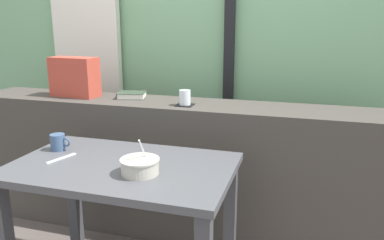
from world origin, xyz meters
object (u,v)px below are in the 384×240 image
at_px(soup_bowl, 140,166).
at_px(fork_utensil, 61,158).
at_px(coaster_square, 185,105).
at_px(closed_book, 131,95).
at_px(ceramic_mug, 58,142).
at_px(breakfast_table, 123,187).
at_px(throw_pillow, 75,77).
at_px(juice_glass, 185,98).

relative_size(soup_bowl, fork_utensil, 1.03).
xyz_separation_m(coaster_square, closed_book, (-0.41, 0.12, 0.02)).
bearing_deg(fork_utensil, coaster_square, 71.98).
bearing_deg(ceramic_mug, coaster_square, 42.98).
bearing_deg(ceramic_mug, fork_utensil, -49.98).
bearing_deg(breakfast_table, fork_utensil, -176.00).
relative_size(throw_pillow, ceramic_mug, 2.83).
distance_m(breakfast_table, throw_pillow, 1.03).
relative_size(juice_glass, fork_utensil, 0.52).
height_order(throw_pillow, fork_utensil, throw_pillow).
relative_size(breakfast_table, juice_glass, 11.93).
xyz_separation_m(coaster_square, juice_glass, (0.00, 0.00, 0.04)).
height_order(breakfast_table, juice_glass, juice_glass).
distance_m(breakfast_table, closed_book, 0.82).
distance_m(breakfast_table, soup_bowl, 0.22).
bearing_deg(juice_glass, breakfast_table, -101.96).
bearing_deg(breakfast_table, soup_bowl, -31.90).
bearing_deg(fork_utensil, breakfast_table, 21.76).
xyz_separation_m(breakfast_table, coaster_square, (0.13, 0.59, 0.29)).
distance_m(soup_bowl, ceramic_mug, 0.57).
bearing_deg(breakfast_table, ceramic_mug, 167.54).
distance_m(coaster_square, ceramic_mug, 0.75).
distance_m(fork_utensil, ceramic_mug, 0.15).
bearing_deg(fork_utensil, soup_bowl, 10.18).
bearing_deg(closed_book, soup_bowl, -62.50).
distance_m(breakfast_table, coaster_square, 0.67).
bearing_deg(soup_bowl, throw_pillow, 137.11).
distance_m(coaster_square, fork_utensil, 0.77).
bearing_deg(juice_glass, throw_pillow, 175.07).
height_order(soup_bowl, ceramic_mug, soup_bowl).
height_order(throw_pillow, ceramic_mug, throw_pillow).
distance_m(closed_book, throw_pillow, 0.40).
distance_m(throw_pillow, fork_utensil, 0.82).
height_order(breakfast_table, fork_utensil, fork_utensil).
bearing_deg(juice_glass, coaster_square, -90.00).
height_order(breakfast_table, closed_book, closed_book).
relative_size(coaster_square, closed_book, 0.48).
bearing_deg(soup_bowl, ceramic_mug, 162.36).
bearing_deg(soup_bowl, coaster_square, 90.52).
relative_size(soup_bowl, ceramic_mug, 1.55).
xyz_separation_m(closed_book, fork_utensil, (-0.04, -0.73, -0.18)).
xyz_separation_m(breakfast_table, throw_pillow, (-0.67, 0.66, 0.42)).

